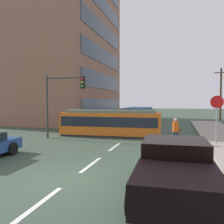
# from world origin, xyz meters

# --- Properties ---
(ground_plane) EXTENTS (120.00, 120.00, 0.00)m
(ground_plane) POSITION_xyz_m (0.00, 10.00, 0.00)
(ground_plane) COLOR #384838
(lane_stripe_0) EXTENTS (0.16, 2.40, 0.01)m
(lane_stripe_0) POSITION_xyz_m (0.00, -2.00, 0.01)
(lane_stripe_0) COLOR silver
(lane_stripe_0) RESTS_ON ground
(lane_stripe_1) EXTENTS (0.16, 2.40, 0.01)m
(lane_stripe_1) POSITION_xyz_m (0.00, 2.00, 0.01)
(lane_stripe_1) COLOR silver
(lane_stripe_1) RESTS_ON ground
(lane_stripe_2) EXTENTS (0.16, 2.40, 0.01)m
(lane_stripe_2) POSITION_xyz_m (0.00, 6.00, 0.01)
(lane_stripe_2) COLOR silver
(lane_stripe_2) RESTS_ON ground
(lane_stripe_3) EXTENTS (0.16, 2.40, 0.01)m
(lane_stripe_3) POSITION_xyz_m (0.00, 16.20, 0.01)
(lane_stripe_3) COLOR silver
(lane_stripe_3) RESTS_ON ground
(lane_stripe_4) EXTENTS (0.16, 2.40, 0.01)m
(lane_stripe_4) POSITION_xyz_m (0.00, 22.20, 0.01)
(lane_stripe_4) COLOR silver
(lane_stripe_4) RESTS_ON ground
(corner_building) EXTENTS (17.08, 17.82, 19.20)m
(corner_building) POSITION_xyz_m (-14.14, 22.01, 9.60)
(corner_building) COLOR #8D5F4B
(corner_building) RESTS_ON ground
(streetcar_tram) EXTENTS (7.61, 2.81, 1.99)m
(streetcar_tram) POSITION_xyz_m (-1.38, 10.20, 1.03)
(streetcar_tram) COLOR orange
(streetcar_tram) RESTS_ON ground
(city_bus) EXTENTS (2.70, 5.86, 1.89)m
(city_bus) POSITION_xyz_m (-0.69, 18.67, 1.09)
(city_bus) COLOR #33548D
(city_bus) RESTS_ON ground
(pedestrian_crossing) EXTENTS (0.50, 0.36, 1.67)m
(pedestrian_crossing) POSITION_xyz_m (3.45, 7.26, 0.94)
(pedestrian_crossing) COLOR navy
(pedestrian_crossing) RESTS_ON ground
(pickup_truck_parked) EXTENTS (2.39, 5.06, 1.55)m
(pickup_truck_parked) POSITION_xyz_m (3.48, -0.40, 0.80)
(pickup_truck_parked) COLOR black
(pickup_truck_parked) RESTS_ON ground
(parked_sedan_mid) EXTENTS (2.06, 4.47, 1.19)m
(parked_sedan_mid) POSITION_xyz_m (-5.69, 14.17, 0.62)
(parked_sedan_mid) COLOR navy
(parked_sedan_mid) RESTS_ON ground
(stop_sign) EXTENTS (0.76, 0.07, 2.88)m
(stop_sign) POSITION_xyz_m (5.81, 7.90, 2.19)
(stop_sign) COLOR gray
(stop_sign) RESTS_ON sidewalk_curb_right
(traffic_light_mast) EXTENTS (3.00, 0.33, 4.52)m
(traffic_light_mast) POSITION_xyz_m (-4.31, 7.93, 3.20)
(traffic_light_mast) COLOR #333333
(traffic_light_mast) RESTS_ON ground
(utility_pole_far) EXTENTS (1.80, 0.24, 7.04)m
(utility_pole_far) POSITION_xyz_m (9.28, 27.74, 3.70)
(utility_pole_far) COLOR brown
(utility_pole_far) RESTS_ON ground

